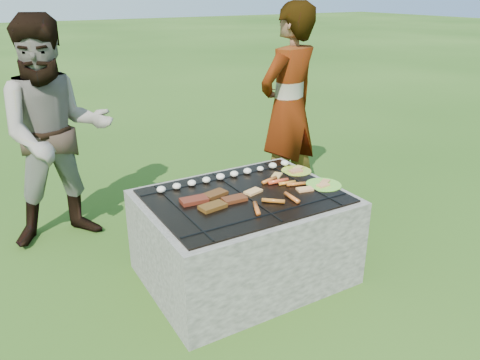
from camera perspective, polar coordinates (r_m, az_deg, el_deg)
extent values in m
plane|color=#214511|center=(3.36, 0.44, -11.42)|extent=(60.00, 60.00, 0.00)
cube|color=gray|center=(3.52, -2.97, -4.12)|extent=(1.30, 0.18, 0.60)
cube|color=#A7A094|center=(2.90, 4.66, -10.33)|extent=(1.30, 0.18, 0.60)
cube|color=#9D968B|center=(2.99, -8.94, -9.50)|extent=(0.18, 0.64, 0.60)
cube|color=#A69E93|center=(3.49, 8.42, -4.60)|extent=(0.18, 0.64, 0.60)
cube|color=black|center=(3.23, 0.45, -7.87)|extent=(0.94, 0.64, 0.48)
sphere|color=#FF5914|center=(3.12, 0.46, -4.38)|extent=(0.10, 0.10, 0.10)
cube|color=black|center=(3.06, 0.47, -1.93)|extent=(1.20, 0.90, 0.01)
cylinder|color=black|center=(2.88, -7.27, -3.67)|extent=(0.01, 0.88, 0.01)
cylinder|color=black|center=(3.06, 0.47, -1.83)|extent=(0.01, 0.88, 0.01)
cylinder|color=black|center=(3.29, 7.22, -0.20)|extent=(0.01, 0.88, 0.01)
cylinder|color=black|center=(2.81, 3.82, -4.13)|extent=(1.18, 0.01, 0.01)
cylinder|color=black|center=(3.31, -2.36, 0.12)|extent=(1.18, 0.01, 0.01)
ellipsoid|color=white|center=(3.13, -9.58, -1.13)|extent=(0.06, 0.06, 0.04)
ellipsoid|color=#F2E5CD|center=(3.17, -7.71, -0.75)|extent=(0.06, 0.06, 0.04)
ellipsoid|color=white|center=(3.21, -5.89, -0.36)|extent=(0.06, 0.06, 0.04)
ellipsoid|color=#EEE6CA|center=(3.25, -4.12, 0.02)|extent=(0.06, 0.06, 0.04)
ellipsoid|color=white|center=(3.30, -2.39, 0.42)|extent=(0.06, 0.06, 0.04)
ellipsoid|color=white|center=(3.35, -0.71, 0.76)|extent=(0.06, 0.06, 0.04)
ellipsoid|color=white|center=(3.40, 0.91, 1.11)|extent=(0.06, 0.06, 0.04)
ellipsoid|color=white|center=(3.46, 2.49, 1.39)|extent=(0.05, 0.05, 0.04)
ellipsoid|color=beige|center=(3.51, 4.02, 1.77)|extent=(0.06, 0.06, 0.04)
ellipsoid|color=beige|center=(3.57, 5.49, 2.08)|extent=(0.06, 0.06, 0.04)
cube|color=maroon|center=(2.97, -5.62, -2.47)|extent=(0.18, 0.11, 0.03)
cube|color=brown|center=(3.05, -3.05, -1.72)|extent=(0.17, 0.12, 0.02)
cube|color=brown|center=(2.88, -3.35, -3.24)|extent=(0.18, 0.12, 0.02)
cube|color=maroon|center=(2.97, -0.70, -2.33)|extent=(0.16, 0.09, 0.02)
cylinder|color=orange|center=(3.26, 3.60, -0.02)|extent=(0.14, 0.06, 0.03)
cylinder|color=#EC5126|center=(3.25, 4.68, -0.15)|extent=(0.15, 0.04, 0.03)
cylinder|color=orange|center=(3.23, 5.77, -0.35)|extent=(0.13, 0.04, 0.02)
cylinder|color=#BE7B1F|center=(3.22, 6.86, -0.49)|extent=(0.13, 0.06, 0.02)
cylinder|color=#C1751F|center=(2.95, 4.09, -2.55)|extent=(0.13, 0.12, 0.03)
cylinder|color=orange|center=(3.00, 6.35, -2.14)|extent=(0.04, 0.15, 0.03)
cylinder|color=#BF4F1F|center=(2.84, 2.03, -3.47)|extent=(0.09, 0.16, 0.03)
cube|color=#E0A872|center=(3.09, 1.62, -1.42)|extent=(0.13, 0.10, 0.02)
cube|color=#F7D07E|center=(3.16, 7.91, -1.12)|extent=(0.12, 0.08, 0.01)
cube|color=tan|center=(3.37, 4.52, 0.55)|extent=(0.12, 0.11, 0.01)
cylinder|color=gold|center=(3.49, 6.87, 1.05)|extent=(0.28, 0.28, 0.01)
cube|color=tan|center=(3.46, 6.81, 1.11)|extent=(0.10, 0.06, 0.02)
cube|color=tan|center=(3.52, 7.08, 1.46)|extent=(0.10, 0.09, 0.01)
cylinder|color=#9FCC30|center=(3.27, 10.13, -0.65)|extent=(0.26, 0.26, 0.02)
cube|color=tan|center=(3.24, 10.10, -0.63)|extent=(0.09, 0.06, 0.01)
cube|color=tan|center=(3.29, 10.32, -0.22)|extent=(0.10, 0.08, 0.01)
imported|color=gray|center=(4.16, 5.91, 8.67)|extent=(0.73, 0.57, 1.78)
imported|color=gray|center=(3.75, -21.43, 5.22)|extent=(0.86, 0.69, 1.72)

